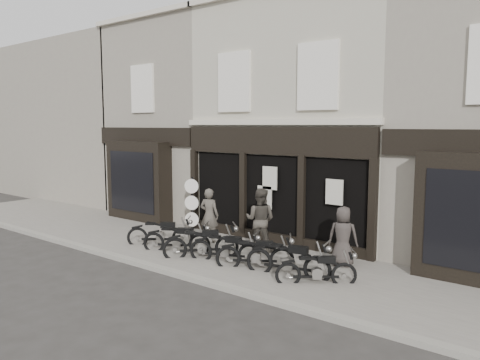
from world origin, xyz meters
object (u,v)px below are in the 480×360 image
Objects in this scene: motorcycle_0 at (161,236)px; man_centre at (260,220)px; advert_sign_post at (192,207)px; motorcycle_5 at (289,263)px; motorcycle_4 at (256,257)px; man_right at (343,236)px; motorcycle_6 at (317,273)px; motorcycle_1 at (177,242)px; man_left at (209,215)px; motorcycle_3 at (226,251)px; motorcycle_2 at (202,246)px.

motorcycle_0 is 3.33m from man_centre.
motorcycle_5 is at bearing -45.05° from advert_sign_post.
motorcycle_5 reaches higher than motorcycle_4.
motorcycle_5 is 1.82m from man_right.
motorcycle_6 is (5.78, -0.16, -0.03)m from motorcycle_0.
man_left reaches higher than motorcycle_1.
motorcycle_5 is at bearing 48.36° from man_right.
motorcycle_5 reaches higher than motorcycle_1.
motorcycle_4 is 0.98× the size of man_centre.
motorcycle_0 is 0.95× the size of man_centre.
advert_sign_post is (-3.21, 1.97, 0.63)m from motorcycle_3.
motorcycle_1 is at bearing 21.13° from man_centre.
motorcycle_2 reaches higher than motorcycle_6.
motorcycle_6 is at bearing -18.15° from motorcycle_5.
motorcycle_1 is 1.15× the size of man_right.
motorcycle_3 is 0.96× the size of advert_sign_post.
man_left is (-2.84, 1.28, 0.60)m from motorcycle_4.
advert_sign_post reaches higher than motorcycle_0.
man_centre reaches higher than man_right.
motorcycle_0 is 5.78m from motorcycle_6.
motorcycle_3 is (1.87, 0.08, 0.00)m from motorcycle_1.
motorcycle_1 is 1.07× the size of man_left.
motorcycle_2 is 1.80m from man_left.
man_left is 1.96m from man_centre.
motorcycle_0 reaches higher than motorcycle_3.
motorcycle_1 is at bearing 142.92° from motorcycle_6.
man_centre reaches higher than motorcycle_5.
motorcycle_1 is 1.54m from man_left.
motorcycle_4 is 0.90× the size of advert_sign_post.
advert_sign_post is (-3.34, 0.48, -0.05)m from man_centre.
man_left is at bearing 57.66° from motorcycle_1.
motorcycle_1 is at bearing 161.94° from motorcycle_3.
man_right is at bearing -21.77° from motorcycle_0.
man_right reaches higher than motorcycle_1.
man_left is at bearing 123.23° from motorcycle_3.
motorcycle_5 is (3.95, 0.11, 0.04)m from motorcycle_1.
man_centre is at bearing 64.56° from motorcycle_3.
advert_sign_post reaches higher than motorcycle_2.
man_right reaches higher than motorcycle_6.
advert_sign_post reaches higher than man_right.
man_right is at bearing 9.67° from motorcycle_3.
motorcycle_4 is (2.89, 0.14, 0.01)m from motorcycle_1.
motorcycle_1 is 1.12× the size of motorcycle_6.
motorcycle_3 is 1.64m from man_centre.
man_right is at bearing -28.21° from advert_sign_post.
motorcycle_2 is 3.17m from advert_sign_post.
man_centre is 0.91× the size of advert_sign_post.
advert_sign_post reaches higher than man_centre.
advert_sign_post reaches higher than motorcycle_1.
advert_sign_post is (-5.29, 1.94, 0.59)m from motorcycle_5.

